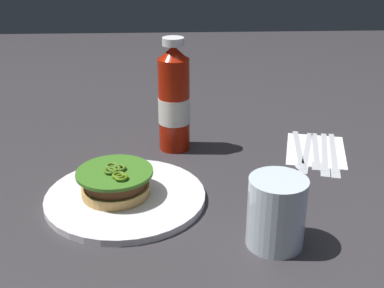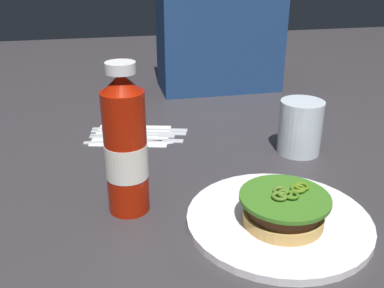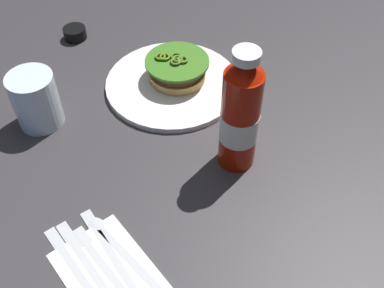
{
  "view_description": "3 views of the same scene",
  "coord_description": "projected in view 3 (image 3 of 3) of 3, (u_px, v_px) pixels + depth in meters",
  "views": [
    {
      "loc": [
        0.74,
        -0.05,
        0.45
      ],
      "look_at": [
        -0.12,
        -0.01,
        0.06
      ],
      "focal_mm": 46.31,
      "sensor_mm": 36.0,
      "label": 1
    },
    {
      "loc": [
        -0.27,
        -0.66,
        0.39
      ],
      "look_at": [
        -0.12,
        0.04,
        0.07
      ],
      "focal_mm": 41.15,
      "sensor_mm": 36.0,
      "label": 2
    },
    {
      "loc": [
        -0.51,
        0.45,
        0.65
      ],
      "look_at": [
        -0.18,
        0.02,
        0.05
      ],
      "focal_mm": 43.59,
      "sensor_mm": 36.0,
      "label": 3
    }
  ],
  "objects": [
    {
      "name": "burger_sandwich",
      "position": [
        177.0,
        69.0,
        0.97
      ],
      "size": [
        0.13,
        0.13,
        0.05
      ],
      "color": "tan",
      "rests_on": "dinner_plate"
    },
    {
      "name": "ketchup_bottle",
      "position": [
        240.0,
        117.0,
        0.77
      ],
      "size": [
        0.07,
        0.07,
        0.24
      ],
      "color": "#A61806",
      "rests_on": "ground_plane"
    },
    {
      "name": "table_knife",
      "position": [
        88.0,
        265.0,
        0.71
      ],
      "size": [
        0.22,
        0.07,
        0.0
      ],
      "color": "silver",
      "rests_on": "napkin"
    },
    {
      "name": "ground_plane",
      "position": [
        124.0,
        115.0,
        0.93
      ],
      "size": [
        3.0,
        3.0,
        0.0
      ],
      "primitive_type": "plane",
      "color": "#333033"
    },
    {
      "name": "napkin",
      "position": [
        108.0,
        272.0,
        0.7
      ],
      "size": [
        0.19,
        0.16,
        0.0
      ],
      "primitive_type": "cube",
      "rotation": [
        0.0,
        0.0,
        -0.25
      ],
      "color": "white",
      "rests_on": "ground_plane"
    },
    {
      "name": "spoon_utensil",
      "position": [
        116.0,
        245.0,
        0.73
      ],
      "size": [
        0.2,
        0.05,
        0.0
      ],
      "color": "silver",
      "rests_on": "napkin"
    },
    {
      "name": "water_glass",
      "position": [
        36.0,
        100.0,
        0.88
      ],
      "size": [
        0.09,
        0.09,
        0.11
      ],
      "primitive_type": "cylinder",
      "color": "silver",
      "rests_on": "ground_plane"
    },
    {
      "name": "condiment_cup",
      "position": [
        75.0,
        33.0,
        1.1
      ],
      "size": [
        0.05,
        0.05,
        0.03
      ],
      "primitive_type": "cylinder",
      "color": "black",
      "rests_on": "ground_plane"
    },
    {
      "name": "dinner_plate",
      "position": [
        173.0,
        84.0,
        0.99
      ],
      "size": [
        0.28,
        0.28,
        0.01
      ],
      "primitive_type": "cylinder",
      "color": "white",
      "rests_on": "ground_plane"
    },
    {
      "name": "butter_knife",
      "position": [
        110.0,
        251.0,
        0.72
      ],
      "size": [
        0.21,
        0.08,
        0.0
      ],
      "color": "silver",
      "rests_on": "napkin"
    },
    {
      "name": "fork_utensil",
      "position": [
        101.0,
        262.0,
        0.71
      ],
      "size": [
        0.19,
        0.06,
        0.0
      ],
      "color": "silver",
      "rests_on": "napkin"
    },
    {
      "name": "steak_knife",
      "position": [
        78.0,
        272.0,
        0.7
      ],
      "size": [
        0.22,
        0.07,
        0.0
      ],
      "color": "silver",
      "rests_on": "napkin"
    }
  ]
}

